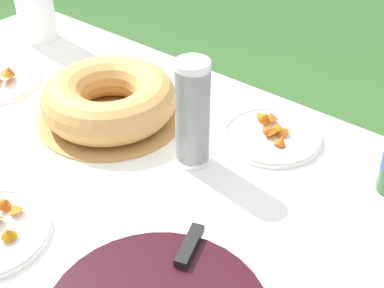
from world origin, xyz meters
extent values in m
cube|color=brown|center=(0.00, 0.00, 0.73)|extent=(1.83, 0.94, 0.03)
cylinder|color=brown|center=(-0.86, 0.41, 0.36)|extent=(0.06, 0.06, 0.71)
cube|color=white|center=(0.00, 0.00, 0.75)|extent=(1.84, 0.95, 0.00)
cube|color=white|center=(0.00, 0.47, 0.70)|extent=(1.84, 0.01, 0.10)
cube|color=black|center=(0.23, -0.11, 0.82)|extent=(0.05, 0.09, 0.01)
cylinder|color=#B78447|center=(-0.22, 0.14, 0.76)|extent=(0.35, 0.35, 0.01)
torus|color=tan|center=(-0.22, 0.14, 0.81)|extent=(0.32, 0.32, 0.10)
cylinder|color=white|center=(0.04, 0.13, 0.80)|extent=(0.07, 0.07, 0.09)
cylinder|color=white|center=(0.04, 0.13, 0.81)|extent=(0.07, 0.07, 0.09)
cylinder|color=white|center=(0.04, 0.13, 0.83)|extent=(0.07, 0.07, 0.09)
cylinder|color=white|center=(0.04, 0.13, 0.84)|extent=(0.07, 0.07, 0.09)
cylinder|color=white|center=(0.04, 0.13, 0.85)|extent=(0.07, 0.07, 0.09)
cylinder|color=white|center=(0.04, 0.13, 0.86)|extent=(0.07, 0.07, 0.09)
cylinder|color=white|center=(0.04, 0.13, 0.88)|extent=(0.07, 0.07, 0.09)
cylinder|color=white|center=(0.04, 0.13, 0.89)|extent=(0.07, 0.07, 0.09)
cylinder|color=white|center=(0.04, 0.13, 0.90)|extent=(0.07, 0.07, 0.09)
cylinder|color=white|center=(0.04, 0.13, 0.92)|extent=(0.07, 0.07, 0.09)
cylinder|color=white|center=(0.04, 0.13, 0.93)|extent=(0.07, 0.07, 0.09)
cylinder|color=white|center=(0.04, 0.13, 0.94)|extent=(0.07, 0.07, 0.09)
torus|color=white|center=(0.04, 0.13, 0.99)|extent=(0.07, 0.07, 0.01)
cone|color=#B1650B|center=(-0.07, -0.26, 0.78)|extent=(0.04, 0.04, 0.02)
cone|color=#C67C20|center=(-0.11, -0.21, 0.78)|extent=(0.04, 0.04, 0.03)
cone|color=#B74E10|center=(-0.14, -0.22, 0.78)|extent=(0.05, 0.05, 0.03)
cone|color=#B45D13|center=(-0.54, 0.08, 0.79)|extent=(0.05, 0.06, 0.04)
cone|color=#A7500E|center=(-0.55, 0.09, 0.79)|extent=(0.04, 0.04, 0.03)
cylinder|color=white|center=(0.13, 0.31, 0.76)|extent=(0.23, 0.23, 0.01)
torus|color=white|center=(0.13, 0.31, 0.77)|extent=(0.22, 0.22, 0.01)
cone|color=#A84310|center=(0.13, 0.30, 0.78)|extent=(0.04, 0.04, 0.04)
cone|color=#C57610|center=(0.13, 0.32, 0.78)|extent=(0.03, 0.03, 0.02)
cone|color=#B85C1E|center=(0.10, 0.35, 0.78)|extent=(0.04, 0.04, 0.03)
cone|color=#CD4E0D|center=(0.16, 0.29, 0.77)|extent=(0.05, 0.05, 0.04)
cone|color=#B65F17|center=(0.14, 0.32, 0.78)|extent=(0.04, 0.04, 0.04)
cone|color=#C05A0D|center=(0.09, 0.33, 0.78)|extent=(0.04, 0.04, 0.04)
cone|color=#A54A0B|center=(0.13, 0.30, 0.78)|extent=(0.05, 0.04, 0.04)
cylinder|color=white|center=(-0.71, 0.31, 0.87)|extent=(0.11, 0.11, 0.24)
camera|label=1|loc=(0.61, -0.58, 1.47)|focal=50.00mm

